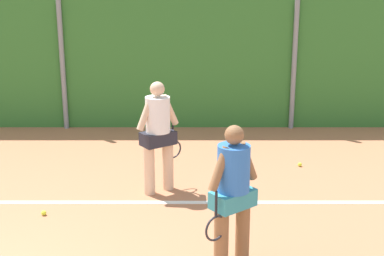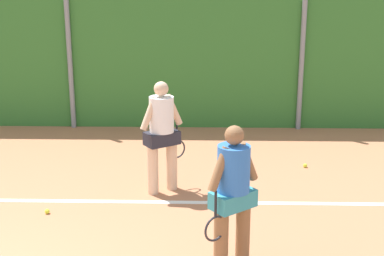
{
  "view_description": "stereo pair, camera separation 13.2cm",
  "coord_description": "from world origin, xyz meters",
  "px_view_note": "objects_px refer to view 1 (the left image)",
  "views": [
    {
      "loc": [
        2.6,
        -3.88,
        3.07
      ],
      "look_at": [
        2.57,
        2.41,
        1.27
      ],
      "focal_mm": 50.31,
      "sensor_mm": 36.0,
      "label": 1
    },
    {
      "loc": [
        2.73,
        -3.88,
        3.07
      ],
      "look_at": [
        2.57,
        2.41,
        1.27
      ],
      "focal_mm": 50.31,
      "sensor_mm": 36.0,
      "label": 2
    }
  ],
  "objects_px": {
    "tennis_ball_0": "(46,213)",
    "player_foreground_near": "(235,190)",
    "tennis_ball_1": "(302,165)",
    "player_midcourt": "(160,131)"
  },
  "relations": [
    {
      "from": "tennis_ball_0",
      "to": "player_midcourt",
      "type": "bearing_deg",
      "value": 29.19
    },
    {
      "from": "tennis_ball_0",
      "to": "player_foreground_near",
      "type": "bearing_deg",
      "value": -28.3
    },
    {
      "from": "player_foreground_near",
      "to": "tennis_ball_1",
      "type": "relative_size",
      "value": 24.21
    },
    {
      "from": "tennis_ball_1",
      "to": "player_foreground_near",
      "type": "bearing_deg",
      "value": -113.29
    },
    {
      "from": "player_foreground_near",
      "to": "tennis_ball_0",
      "type": "height_order",
      "value": "player_foreground_near"
    },
    {
      "from": "player_foreground_near",
      "to": "tennis_ball_1",
      "type": "height_order",
      "value": "player_foreground_near"
    },
    {
      "from": "player_foreground_near",
      "to": "tennis_ball_1",
      "type": "distance_m",
      "value": 3.55
    },
    {
      "from": "player_midcourt",
      "to": "tennis_ball_0",
      "type": "relative_size",
      "value": 24.77
    },
    {
      "from": "player_foreground_near",
      "to": "player_midcourt",
      "type": "bearing_deg",
      "value": -105.37
    },
    {
      "from": "tennis_ball_0",
      "to": "tennis_ball_1",
      "type": "distance_m",
      "value": 4.19
    }
  ]
}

